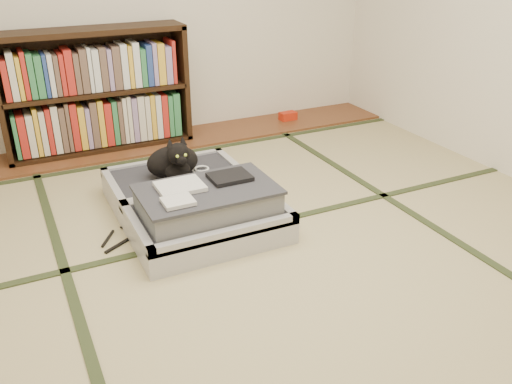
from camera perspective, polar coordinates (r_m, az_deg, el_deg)
name	(u,v)px	position (r m, az deg, el deg)	size (l,w,h in m)	color
floor	(277,263)	(2.83, 2.20, -7.52)	(4.50, 4.50, 0.00)	tan
wood_strip	(162,141)	(4.51, -9.82, 5.26)	(4.00, 0.50, 0.02)	brown
red_item	(288,116)	(4.95, 3.38, 8.00)	(0.15, 0.09, 0.07)	red
tatami_borders	(238,222)	(3.21, -1.93, -3.13)	(4.00, 4.50, 0.01)	#2D381E
bookcase	(96,93)	(4.35, -16.48, 9.95)	(1.40, 0.32, 0.92)	black
suitcase	(194,202)	(3.21, -6.50, -1.09)	(0.84, 1.12, 0.33)	#AAAAAF
cat	(174,162)	(3.38, -8.61, 3.18)	(0.37, 0.38, 0.30)	black
cable_coil	(201,170)	(3.50, -5.82, 2.33)	(0.12, 0.12, 0.03)	white
hanger	(128,236)	(3.14, -13.34, -4.56)	(0.35, 0.25, 0.01)	black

